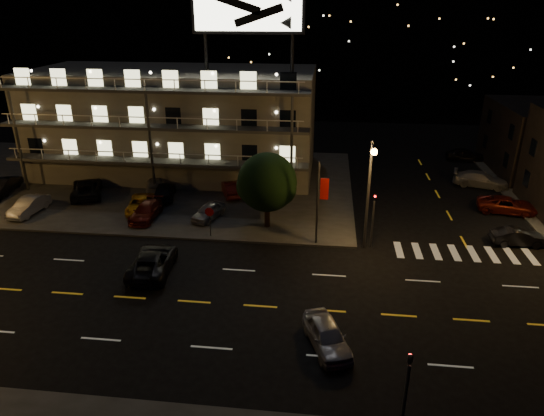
# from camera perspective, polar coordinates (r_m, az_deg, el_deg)

# --- Properties ---
(ground) EXTENTS (140.00, 140.00, 0.00)m
(ground) POSITION_cam_1_polar(r_m,az_deg,el_deg) (29.41, -5.32, -11.18)
(ground) COLOR black
(ground) RESTS_ON ground
(curb_nw) EXTENTS (44.00, 24.00, 0.15)m
(curb_nw) POSITION_cam_1_polar(r_m,az_deg,el_deg) (50.62, -16.42, 3.07)
(curb_nw) COLOR #323230
(curb_nw) RESTS_ON ground
(motel) EXTENTS (28.00, 13.80, 18.10)m
(motel) POSITION_cam_1_polar(r_m,az_deg,el_deg) (51.30, -11.20, 9.97)
(motel) COLOR gray
(motel) RESTS_ON ground
(hill_backdrop) EXTENTS (120.00, 25.00, 24.00)m
(hill_backdrop) POSITION_cam_1_polar(r_m,az_deg,el_deg) (93.39, -0.44, 19.87)
(hill_backdrop) COLOR black
(hill_backdrop) RESTS_ON ground
(streetlight_nc) EXTENTS (0.44, 1.92, 8.00)m
(streetlight_nc) POSITION_cam_1_polar(r_m,az_deg,el_deg) (33.87, 11.39, 2.62)
(streetlight_nc) COLOR #2D2D30
(streetlight_nc) RESTS_ON ground
(signal_nw) EXTENTS (0.20, 0.27, 4.60)m
(signal_nw) POSITION_cam_1_polar(r_m,az_deg,el_deg) (35.31, 11.83, -0.75)
(signal_nw) COLOR #2D2D30
(signal_nw) RESTS_ON ground
(signal_sw) EXTENTS (0.20, 0.27, 4.60)m
(signal_sw) POSITION_cam_1_polar(r_m,az_deg,el_deg) (20.93, 15.55, -19.59)
(signal_sw) COLOR #2D2D30
(signal_sw) RESTS_ON ground
(banner_north) EXTENTS (0.83, 0.16, 6.40)m
(banner_north) POSITION_cam_1_polar(r_m,az_deg,el_deg) (34.71, 5.52, 0.77)
(banner_north) COLOR #2D2D30
(banner_north) RESTS_ON ground
(stop_sign) EXTENTS (0.91, 0.11, 2.61)m
(stop_sign) POSITION_cam_1_polar(r_m,az_deg,el_deg) (36.53, -7.35, -1.08)
(stop_sign) COLOR #2D2D30
(stop_sign) RESTS_ON ground
(tree) EXTENTS (4.76, 4.59, 6.00)m
(tree) POSITION_cam_1_polar(r_m,az_deg,el_deg) (37.15, -0.64, 2.86)
(tree) COLOR black
(tree) RESTS_ON curb_nw
(lot_car_1) EXTENTS (1.81, 4.26, 1.37)m
(lot_car_1) POSITION_cam_1_polar(r_m,az_deg,el_deg) (45.40, -26.72, 0.23)
(lot_car_1) COLOR #939297
(lot_car_1) RESTS_ON curb_nw
(lot_car_2) EXTENTS (2.77, 4.67, 1.22)m
(lot_car_2) POSITION_cam_1_polar(r_m,az_deg,el_deg) (42.51, -15.21, 0.41)
(lot_car_2) COLOR orange
(lot_car_2) RESTS_ON curb_nw
(lot_car_3) EXTENTS (1.88, 4.41, 1.27)m
(lot_car_3) POSITION_cam_1_polar(r_m,az_deg,el_deg) (40.93, -14.59, -0.37)
(lot_car_3) COLOR #57130C
(lot_car_3) RESTS_ON curb_nw
(lot_car_4) EXTENTS (2.53, 3.89, 1.23)m
(lot_car_4) POSITION_cam_1_polar(r_m,az_deg,el_deg) (39.97, -7.50, -0.40)
(lot_car_4) COLOR #939297
(lot_car_4) RESTS_ON curb_nw
(lot_car_5) EXTENTS (2.14, 4.46, 1.41)m
(lot_car_5) POSITION_cam_1_polar(r_m,az_deg,el_deg) (51.80, -28.91, 2.45)
(lot_car_5) COLOR black
(lot_car_5) RESTS_ON curb_nw
(lot_car_6) EXTENTS (4.45, 6.01, 1.52)m
(lot_car_6) POSITION_cam_1_polar(r_m,az_deg,el_deg) (47.42, -20.99, 2.20)
(lot_car_6) COLOR black
(lot_car_6) RESTS_ON curb_nw
(lot_car_7) EXTENTS (3.02, 4.59, 1.24)m
(lot_car_7) POSITION_cam_1_polar(r_m,az_deg,el_deg) (46.90, -13.54, 2.71)
(lot_car_7) COLOR #939297
(lot_car_7) RESTS_ON curb_nw
(lot_car_8) EXTENTS (2.57, 4.60, 1.48)m
(lot_car_8) POSITION_cam_1_polar(r_m,az_deg,el_deg) (44.78, -12.54, 2.00)
(lot_car_8) COLOR black
(lot_car_8) RESTS_ON curb_nw
(lot_car_9) EXTENTS (2.90, 4.42, 1.38)m
(lot_car_9) POSITION_cam_1_polar(r_m,az_deg,el_deg) (44.62, -4.81, 2.34)
(lot_car_9) COLOR #57130C
(lot_car_9) RESTS_ON curb_nw
(side_car_0) EXTENTS (3.92, 1.49, 1.28)m
(side_car_0) POSITION_cam_1_polar(r_m,az_deg,el_deg) (39.98, 27.00, -3.05)
(side_car_0) COLOR black
(side_car_0) RESTS_ON ground
(side_car_1) EXTENTS (5.17, 3.06, 1.35)m
(side_car_1) POSITION_cam_1_polar(r_m,az_deg,el_deg) (45.72, 25.94, 0.31)
(side_car_1) COLOR #57130C
(side_car_1) RESTS_ON ground
(side_car_2) EXTENTS (5.42, 3.30, 1.47)m
(side_car_2) POSITION_cam_1_polar(r_m,az_deg,el_deg) (51.23, 23.34, 3.11)
(side_car_2) COLOR #939297
(side_car_2) RESTS_ON ground
(side_car_3) EXTENTS (4.14, 1.87, 1.38)m
(side_car_3) POSITION_cam_1_polar(r_m,az_deg,el_deg) (59.43, 21.72, 5.88)
(side_car_3) COLOR black
(side_car_3) RESTS_ON ground
(road_car_east) EXTENTS (3.00, 4.48, 1.42)m
(road_car_east) POSITION_cam_1_polar(r_m,az_deg,el_deg) (25.90, 6.48, -14.65)
(road_car_east) COLOR #939297
(road_car_east) RESTS_ON ground
(road_car_west) EXTENTS (2.90, 5.57, 1.50)m
(road_car_west) POSITION_cam_1_polar(r_m,az_deg,el_deg) (33.11, -13.85, -6.11)
(road_car_west) COLOR black
(road_car_west) RESTS_ON ground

